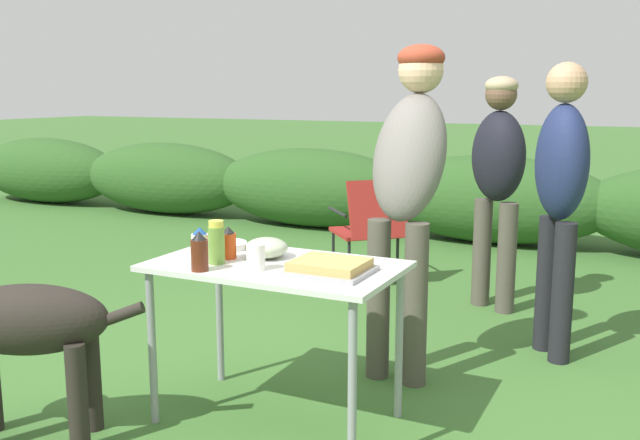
% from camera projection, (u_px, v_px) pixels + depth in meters
% --- Properties ---
extents(ground_plane, '(60.00, 60.00, 0.00)m').
position_uv_depth(ground_plane, '(278.00, 419.00, 3.29)').
color(ground_plane, '#3D6B2D').
extents(shrub_hedge, '(14.40, 0.90, 0.87)m').
position_uv_depth(shrub_hedge, '(491.00, 199.00, 7.05)').
color(shrub_hedge, '#2D5623').
rests_on(shrub_hedge, ground).
extents(folding_table, '(1.10, 0.64, 0.74)m').
position_uv_depth(folding_table, '(276.00, 280.00, 3.17)').
color(folding_table, silver).
rests_on(folding_table, ground).
extents(food_tray, '(0.34, 0.29, 0.06)m').
position_uv_depth(food_tray, '(330.00, 267.00, 2.99)').
color(food_tray, '#9E9EA3').
rests_on(food_tray, folding_table).
extents(plate_stack, '(0.23, 0.23, 0.03)m').
position_uv_depth(plate_stack, '(224.00, 245.00, 3.46)').
color(plate_stack, white).
rests_on(plate_stack, folding_table).
extents(mixing_bowl, '(0.20, 0.20, 0.09)m').
position_uv_depth(mixing_bowl, '(266.00, 248.00, 3.26)').
color(mixing_bowl, '#ADBC99').
rests_on(mixing_bowl, folding_table).
extents(paper_cup_stack, '(0.08, 0.08, 0.11)m').
position_uv_depth(paper_cup_stack, '(256.00, 257.00, 3.03)').
color(paper_cup_stack, white).
rests_on(paper_cup_stack, folding_table).
extents(relish_jar, '(0.07, 0.07, 0.19)m').
position_uv_depth(relish_jar, '(216.00, 243.00, 3.14)').
color(relish_jar, olive).
rests_on(relish_jar, folding_table).
extents(hot_sauce_bottle, '(0.07, 0.07, 0.15)m').
position_uv_depth(hot_sauce_bottle, '(229.00, 243.00, 3.24)').
color(hot_sauce_bottle, '#CC4214').
rests_on(hot_sauce_bottle, folding_table).
extents(mayo_bottle, '(0.08, 0.08, 0.15)m').
position_uv_depth(mayo_bottle, '(200.00, 244.00, 3.24)').
color(mayo_bottle, silver).
rests_on(mayo_bottle, folding_table).
extents(bbq_sauce_bottle, '(0.07, 0.07, 0.17)m').
position_uv_depth(bbq_sauce_bottle, '(199.00, 252.00, 3.02)').
color(bbq_sauce_bottle, '#562314').
rests_on(bbq_sauce_bottle, folding_table).
extents(standing_person_in_dark_puffer, '(0.41, 0.53, 1.73)m').
position_uv_depth(standing_person_in_dark_puffer, '(409.00, 171.00, 3.65)').
color(standing_person_in_dark_puffer, '#4C473D').
rests_on(standing_person_in_dark_puffer, ground).
extents(standing_person_in_gray_fleece, '(0.42, 0.45, 1.65)m').
position_uv_depth(standing_person_in_gray_fleece, '(561.00, 184.00, 3.91)').
color(standing_person_in_gray_fleece, black).
rests_on(standing_person_in_gray_fleece, ground).
extents(standing_person_with_beanie, '(0.49, 0.44, 1.59)m').
position_uv_depth(standing_person_with_beanie, '(498.00, 170.00, 4.80)').
color(standing_person_with_beanie, '#4C473D').
rests_on(standing_person_with_beanie, ground).
extents(dog, '(1.00, 0.61, 0.77)m').
position_uv_depth(dog, '(12.00, 326.00, 3.01)').
color(dog, '#28231E').
rests_on(dog, ground).
extents(camp_chair_green_behind_table, '(0.74, 0.75, 0.83)m').
position_uv_depth(camp_chair_green_behind_table, '(370.00, 224.00, 5.55)').
color(camp_chair_green_behind_table, maroon).
rests_on(camp_chair_green_behind_table, ground).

